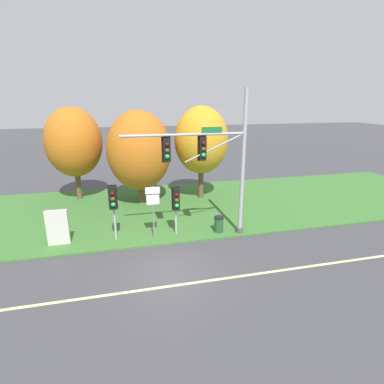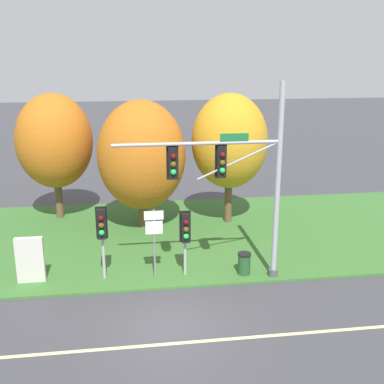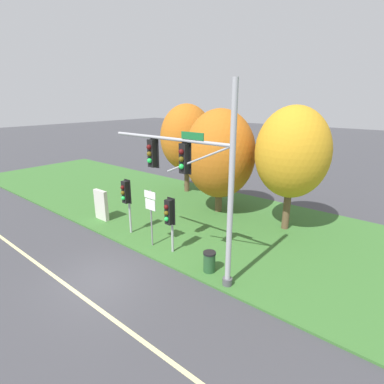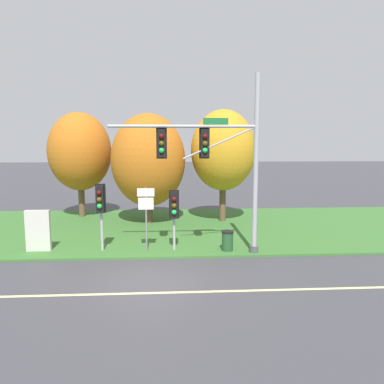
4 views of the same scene
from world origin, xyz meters
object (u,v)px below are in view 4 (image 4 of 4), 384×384
route_sign_post (146,209)px  pedestrian_signal_near_kerb (174,208)px  tree_left_of_mast (148,160)px  trash_bin (227,241)px  info_kiosk (38,231)px  pedestrian_signal_further_along (100,203)px  tree_nearest_road (80,152)px  traffic_signal_mast (218,155)px  tree_behind_signpost (223,151)px

route_sign_post → pedestrian_signal_near_kerb: bearing=1.0°
tree_left_of_mast → trash_bin: bearing=-58.3°
pedestrian_signal_near_kerb → info_kiosk: pedestrian_signal_near_kerb is taller
pedestrian_signal_further_along → tree_left_of_mast: size_ratio=0.46×
pedestrian_signal_near_kerb → pedestrian_signal_further_along: 3.35m
pedestrian_signal_further_along → tree_nearest_road: (-2.75, 8.29, 2.07)m
tree_left_of_mast → trash_bin: size_ratio=7.22×
traffic_signal_mast → pedestrian_signal_near_kerb: 3.13m
pedestrian_signal_near_kerb → tree_behind_signpost: (3.16, 6.41, 2.44)m
route_sign_post → tree_left_of_mast: bearing=91.9°
traffic_signal_mast → tree_left_of_mast: bearing=117.0°
tree_behind_signpost → info_kiosk: (-9.41, -6.01, -3.51)m
traffic_signal_mast → tree_behind_signpost: bearing=80.0°
pedestrian_signal_further_along → pedestrian_signal_near_kerb: bearing=-2.0°
pedestrian_signal_near_kerb → info_kiosk: (-6.25, 0.39, -1.06)m
pedestrian_signal_near_kerb → trash_bin: 2.90m
tree_nearest_road → info_kiosk: (-0.17, -8.01, -3.39)m
tree_left_of_mast → route_sign_post: bearing=-88.1°
route_sign_post → tree_nearest_road: bearing=119.8°
tree_behind_signpost → pedestrian_signal_further_along: bearing=-135.9°
tree_left_of_mast → info_kiosk: bearing=-129.1°
pedestrian_signal_near_kerb → trash_bin: bearing=-2.6°
tree_left_of_mast → info_kiosk: tree_left_of_mast is taller
pedestrian_signal_near_kerb → pedestrian_signal_further_along: pedestrian_signal_further_along is taller
route_sign_post → pedestrian_signal_further_along: bearing=176.1°
tree_left_of_mast → trash_bin: 8.23m
traffic_signal_mast → pedestrian_signal_near_kerb: bearing=166.7°
info_kiosk → trash_bin: size_ratio=2.04×
tree_nearest_road → tree_behind_signpost: tree_behind_signpost is taller
route_sign_post → tree_behind_signpost: size_ratio=0.43×
pedestrian_signal_further_along → tree_left_of_mast: (1.86, 6.15, 1.61)m
tree_nearest_road → pedestrian_signal_further_along: bearing=-71.6°
pedestrian_signal_further_along → tree_left_of_mast: tree_left_of_mast is taller
pedestrian_signal_further_along → tree_behind_signpost: bearing=44.1°
tree_nearest_road → trash_bin: bearing=-44.9°
traffic_signal_mast → pedestrian_signal_near_kerb: (-1.95, 0.46, -2.40)m
route_sign_post → tree_left_of_mast: tree_left_of_mast is taller
traffic_signal_mast → tree_nearest_road: size_ratio=1.15×
tree_nearest_road → tree_left_of_mast: size_ratio=1.03×
pedestrian_signal_further_along → trash_bin: bearing=-2.3°
tree_behind_signpost → trash_bin: (-0.70, -6.52, -3.98)m
trash_bin → info_kiosk: bearing=176.7°
pedestrian_signal_near_kerb → info_kiosk: bearing=176.4°
tree_behind_signpost → traffic_signal_mast: bearing=-100.0°
info_kiosk → tree_left_of_mast: bearing=50.9°
pedestrian_signal_near_kerb → pedestrian_signal_further_along: size_ratio=0.91×
trash_bin → pedestrian_signal_near_kerb: bearing=177.4°
pedestrian_signal_near_kerb → tree_behind_signpost: bearing=63.7°
traffic_signal_mast → pedestrian_signal_near_kerb: traffic_signal_mast is taller
route_sign_post → trash_bin: route_sign_post is taller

